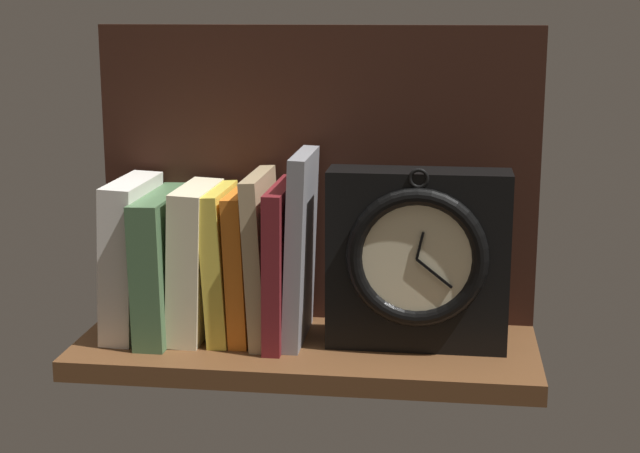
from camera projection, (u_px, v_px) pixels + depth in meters
ground_plane at (306, 351)px, 121.79cm from camera, size 57.36×22.06×2.50cm
back_panel at (317, 175)px, 127.29cm from camera, size 57.36×1.20×38.70cm
book_white_catcher at (132, 256)px, 123.63cm from camera, size 4.77×14.22×19.91cm
book_green_romantic at (164, 264)px, 123.29cm from camera, size 4.02×16.75×18.11cm
book_cream_twain at (195, 261)px, 122.63cm from camera, size 4.82×13.17×19.30cm
book_yellow_seinlanguage at (223, 263)px, 122.20cm from camera, size 3.41×12.41×19.03cm
book_orange_pandolfini at (243, 264)px, 121.89cm from camera, size 2.95×12.04×18.74cm
book_tan_shortstories at (262, 256)px, 121.33cm from camera, size 3.06×13.73×20.99cm
book_maroon_dawkins at (282, 262)px, 121.16cm from camera, size 2.39×15.74×19.60cm
book_gray_chess at (301, 247)px, 120.40cm from camera, size 2.99×13.09×23.70cm
framed_clock at (417, 259)px, 117.31cm from camera, size 21.94×7.83×22.71cm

